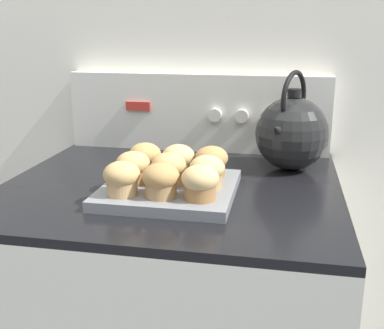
{
  "coord_description": "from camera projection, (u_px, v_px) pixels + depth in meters",
  "views": [
    {
      "loc": [
        0.25,
        -0.66,
        1.26
      ],
      "look_at": [
        0.07,
        0.26,
        0.99
      ],
      "focal_mm": 45.0,
      "sensor_mm": 36.0,
      "label": 1
    }
  ],
  "objects": [
    {
      "name": "muffin_r2_c1",
      "position": [
        178.0,
        159.0,
        1.08
      ],
      "size": [
        0.07,
        0.07,
        0.07
      ],
      "color": "olive",
      "rests_on": "muffin_pan"
    },
    {
      "name": "muffin_r0_c1",
      "position": [
        161.0,
        180.0,
        0.93
      ],
      "size": [
        0.07,
        0.07,
        0.07
      ],
      "color": "#A37A4C",
      "rests_on": "muffin_pan"
    },
    {
      "name": "tea_kettle",
      "position": [
        292.0,
        132.0,
        1.18
      ],
      "size": [
        0.18,
        0.21,
        0.24
      ],
      "color": "black",
      "rests_on": "stove_range"
    },
    {
      "name": "muffin_r1_c0",
      "position": [
        133.0,
        167.0,
        1.02
      ],
      "size": [
        0.07,
        0.07,
        0.07
      ],
      "color": "olive",
      "rests_on": "muffin_pan"
    },
    {
      "name": "muffin_pan",
      "position": [
        170.0,
        189.0,
        1.02
      ],
      "size": [
        0.27,
        0.27,
        0.02
      ],
      "color": "slate",
      "rests_on": "stove_range"
    },
    {
      "name": "muffin_r2_c2",
      "position": [
        212.0,
        161.0,
        1.07
      ],
      "size": [
        0.07,
        0.07,
        0.07
      ],
      "color": "olive",
      "rests_on": "muffin_pan"
    },
    {
      "name": "muffin_r0_c0",
      "position": [
        122.0,
        178.0,
        0.95
      ],
      "size": [
        0.07,
        0.07,
        0.07
      ],
      "color": "tan",
      "rests_on": "muffin_pan"
    },
    {
      "name": "control_panel",
      "position": [
        198.0,
        112.0,
        1.37
      ],
      "size": [
        0.74,
        0.07,
        0.22
      ],
      "color": "silver",
      "rests_on": "stove_range"
    },
    {
      "name": "muffin_r1_c1",
      "position": [
        169.0,
        168.0,
        1.01
      ],
      "size": [
        0.07,
        0.07,
        0.07
      ],
      "color": "tan",
      "rests_on": "muffin_pan"
    },
    {
      "name": "wall_back",
      "position": [
        201.0,
        49.0,
        1.37
      ],
      "size": [
        8.0,
        0.05,
        2.4
      ],
      "color": "silver",
      "rests_on": "ground_plane"
    },
    {
      "name": "muffin_r2_c0",
      "position": [
        145.0,
        157.0,
        1.1
      ],
      "size": [
        0.07,
        0.07,
        0.07
      ],
      "color": "olive",
      "rests_on": "muffin_pan"
    },
    {
      "name": "muffin_r1_c2",
      "position": [
        207.0,
        171.0,
        0.99
      ],
      "size": [
        0.07,
        0.07,
        0.07
      ],
      "color": "tan",
      "rests_on": "muffin_pan"
    },
    {
      "name": "muffin_r0_c2",
      "position": [
        200.0,
        182.0,
        0.92
      ],
      "size": [
        0.07,
        0.07,
        0.07
      ],
      "color": "olive",
      "rests_on": "muffin_pan"
    }
  ]
}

